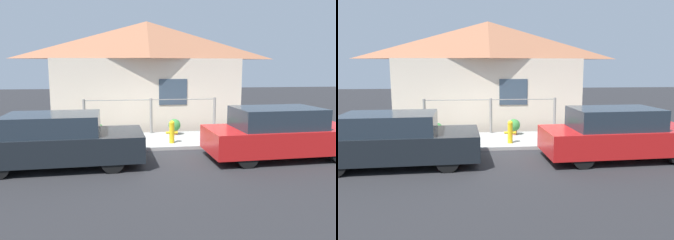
# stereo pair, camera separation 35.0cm
# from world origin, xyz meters

# --- Properties ---
(ground_plane) EXTENTS (60.00, 60.00, 0.00)m
(ground_plane) POSITION_xyz_m (0.00, 0.00, 0.00)
(ground_plane) COLOR #262628
(sidewalk) EXTENTS (24.00, 2.37, 0.11)m
(sidewalk) POSITION_xyz_m (0.00, 1.18, 0.05)
(sidewalk) COLOR #9E9E99
(sidewalk) RESTS_ON ground_plane
(house) EXTENTS (7.80, 2.23, 4.36)m
(house) POSITION_xyz_m (0.00, 3.93, 3.41)
(house) COLOR beige
(house) RESTS_ON ground_plane
(fence) EXTENTS (4.90, 0.10, 1.29)m
(fence) POSITION_xyz_m (0.00, 2.22, 0.82)
(fence) COLOR gray
(fence) RESTS_ON sidewalk
(car_left) EXTENTS (4.25, 1.93, 1.37)m
(car_left) POSITION_xyz_m (-2.65, -1.22, 0.68)
(car_left) COLOR black
(car_left) RESTS_ON ground_plane
(car_right) EXTENTS (4.29, 1.86, 1.43)m
(car_right) POSITION_xyz_m (3.32, -1.22, 0.70)
(car_right) COLOR red
(car_right) RESTS_ON ground_plane
(fire_hydrant) EXTENTS (0.38, 0.17, 0.73)m
(fire_hydrant) POSITION_xyz_m (0.53, 0.54, 0.49)
(fire_hydrant) COLOR yellow
(fire_hydrant) RESTS_ON sidewalk
(potted_plant_near_hydrant) EXTENTS (0.44, 0.44, 0.57)m
(potted_plant_near_hydrant) POSITION_xyz_m (0.81, 1.83, 0.44)
(potted_plant_near_hydrant) COLOR #9E5638
(potted_plant_near_hydrant) RESTS_ON sidewalk
(potted_plant_by_fence) EXTENTS (0.43, 0.43, 0.56)m
(potted_plant_by_fence) POSITION_xyz_m (-1.90, 1.40, 0.42)
(potted_plant_by_fence) COLOR slate
(potted_plant_by_fence) RESTS_ON sidewalk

